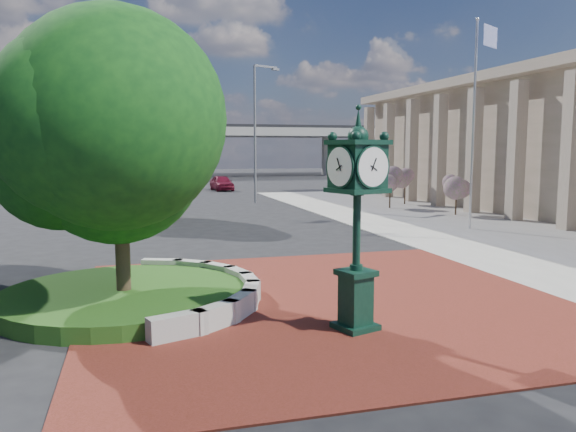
# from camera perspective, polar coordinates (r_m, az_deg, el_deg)

# --- Properties ---
(ground) EXTENTS (200.00, 200.00, 0.00)m
(ground) POSITION_cam_1_polar(r_m,az_deg,el_deg) (15.58, 2.61, -7.69)
(ground) COLOR black
(ground) RESTS_ON ground
(plaza) EXTENTS (12.00, 12.00, 0.04)m
(plaza) POSITION_cam_1_polar(r_m,az_deg,el_deg) (14.66, 3.83, -8.54)
(plaza) COLOR maroon
(plaza) RESTS_ON ground
(sidewalk) EXTENTS (20.00, 50.00, 0.04)m
(sidewalk) POSITION_cam_1_polar(r_m,az_deg,el_deg) (32.17, 24.77, -0.78)
(sidewalk) COLOR #9E9B93
(sidewalk) RESTS_ON ground
(planter_wall) EXTENTS (2.96, 6.77, 0.54)m
(planter_wall) POSITION_cam_1_polar(r_m,az_deg,el_deg) (14.93, -7.41, -7.32)
(planter_wall) COLOR #9E9B93
(planter_wall) RESTS_ON ground
(grass_bed) EXTENTS (6.10, 6.10, 0.40)m
(grass_bed) POSITION_cam_1_polar(r_m,az_deg,el_deg) (14.82, -16.30, -7.92)
(grass_bed) COLOR #214C15
(grass_bed) RESTS_ON ground
(overpass) EXTENTS (90.00, 12.00, 7.50)m
(overpass) POSITION_cam_1_polar(r_m,az_deg,el_deg) (84.51, -12.48, 8.37)
(overpass) COLOR #9E9B93
(overpass) RESTS_ON ground
(tree_planter) EXTENTS (5.20, 5.20, 6.33)m
(tree_planter) POSITION_cam_1_polar(r_m,az_deg,el_deg) (14.35, -16.77, 5.83)
(tree_planter) COLOR #38281C
(tree_planter) RESTS_ON ground
(tree_street) EXTENTS (4.40, 4.40, 5.45)m
(tree_street) POSITION_cam_1_polar(r_m,az_deg,el_deg) (32.36, -14.24, 5.39)
(tree_street) COLOR #38281C
(tree_street) RESTS_ON ground
(post_clock) EXTENTS (1.20, 1.20, 4.73)m
(post_clock) POSITION_cam_1_polar(r_m,az_deg,el_deg) (11.90, 7.02, 0.51)
(post_clock) COLOR black
(post_clock) RESTS_ON ground
(parked_car) EXTENTS (2.04, 4.40, 1.46)m
(parked_car) POSITION_cam_1_polar(r_m,az_deg,el_deg) (54.39, -6.75, 3.36)
(parked_car) COLOR maroon
(parked_car) RESTS_ON ground
(flagpole_b) EXTENTS (1.47, 0.77, 10.08)m
(flagpole_b) POSITION_cam_1_polar(r_m,az_deg,el_deg) (28.70, 18.33, 8.96)
(flagpole_b) COLOR silver
(flagpole_b) RESTS_ON ground
(street_lamp_near) EXTENTS (2.12, 1.05, 9.98)m
(street_lamp_near) POSITION_cam_1_polar(r_m,az_deg,el_deg) (41.52, -3.11, 9.44)
(street_lamp_near) COLOR slate
(street_lamp_near) RESTS_ON ground
(street_lamp_far) EXTENTS (1.81, 0.76, 8.35)m
(street_lamp_far) POSITION_cam_1_polar(r_m,az_deg,el_deg) (57.69, -12.32, 7.58)
(street_lamp_far) COLOR slate
(street_lamp_far) RESTS_ON ground
(shrub_near) EXTENTS (1.20, 1.20, 2.20)m
(shrub_near) POSITION_cam_1_polar(r_m,az_deg,el_deg) (34.74, 16.73, 2.67)
(shrub_near) COLOR #38281C
(shrub_near) RESTS_ON ground
(shrub_mid) EXTENTS (1.20, 1.20, 2.20)m
(shrub_mid) POSITION_cam_1_polar(r_m,az_deg,el_deg) (37.79, 10.33, 3.15)
(shrub_mid) COLOR #38281C
(shrub_mid) RESTS_ON ground
(shrub_far) EXTENTS (1.20, 1.20, 2.20)m
(shrub_far) POSITION_cam_1_polar(r_m,az_deg,el_deg) (40.80, 11.81, 3.37)
(shrub_far) COLOR #38281C
(shrub_far) RESTS_ON ground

